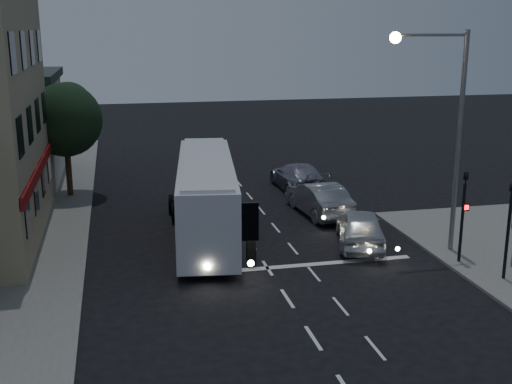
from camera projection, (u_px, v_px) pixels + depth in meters
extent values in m
plane|color=black|center=(280.00, 288.00, 23.36)|extent=(120.00, 120.00, 0.00)
cube|color=silver|center=(313.00, 338.00, 19.58)|extent=(0.12, 1.60, 0.01)
cube|color=silver|center=(287.00, 299.00, 22.41)|extent=(0.12, 1.60, 0.01)
cube|color=silver|center=(267.00, 268.00, 25.25)|extent=(0.12, 1.60, 0.01)
cube|color=silver|center=(251.00, 244.00, 28.08)|extent=(0.12, 1.60, 0.01)
cube|color=silver|center=(238.00, 224.00, 30.92)|extent=(0.12, 1.60, 0.01)
cube|color=silver|center=(228.00, 207.00, 33.76)|extent=(0.12, 1.60, 0.01)
cube|color=silver|center=(218.00, 193.00, 36.59)|extent=(0.12, 1.60, 0.01)
cube|color=silver|center=(211.00, 181.00, 39.43)|extent=(0.12, 1.60, 0.01)
cube|color=silver|center=(375.00, 348.00, 18.97)|extent=(0.10, 1.50, 0.01)
cube|color=silver|center=(340.00, 306.00, 21.80)|extent=(0.10, 1.50, 0.01)
cube|color=silver|center=(314.00, 274.00, 24.64)|extent=(0.10, 1.50, 0.01)
cube|color=silver|center=(293.00, 248.00, 27.47)|extent=(0.10, 1.50, 0.01)
cube|color=silver|center=(276.00, 228.00, 30.31)|extent=(0.10, 1.50, 0.01)
cube|color=silver|center=(261.00, 210.00, 33.15)|extent=(0.10, 1.50, 0.01)
cube|color=silver|center=(249.00, 196.00, 35.98)|extent=(0.10, 1.50, 0.01)
cube|color=silver|center=(239.00, 184.00, 38.82)|extent=(0.10, 1.50, 0.01)
cube|color=silver|center=(230.00, 173.00, 41.65)|extent=(0.10, 1.50, 0.01)
cube|color=silver|center=(316.00, 264.00, 25.67)|extent=(8.00, 0.35, 0.01)
cube|color=silver|center=(206.00, 196.00, 28.75)|extent=(3.84, 11.71, 3.07)
cube|color=silver|center=(206.00, 161.00, 28.35)|extent=(3.41, 11.28, 0.17)
cube|color=black|center=(228.00, 222.00, 23.24)|extent=(2.20, 0.40, 1.44)
cube|color=black|center=(231.00, 179.00, 29.30)|extent=(1.26, 9.51, 0.86)
cube|color=black|center=(178.00, 181.00, 28.79)|extent=(1.26, 9.51, 0.86)
cube|color=maroon|center=(229.00, 198.00, 30.02)|extent=(0.70, 5.23, 1.34)
cube|color=maroon|center=(177.00, 201.00, 29.51)|extent=(0.70, 5.23, 1.34)
cylinder|color=black|center=(191.00, 257.00, 25.04)|extent=(0.45, 0.99, 0.96)
cylinder|color=black|center=(251.00, 253.00, 25.54)|extent=(0.45, 0.99, 0.96)
cylinder|color=black|center=(175.00, 212.00, 31.11)|extent=(0.45, 0.99, 0.96)
cylinder|color=black|center=(224.00, 209.00, 31.61)|extent=(0.45, 0.99, 0.96)
cylinder|color=black|center=(172.00, 204.00, 32.65)|extent=(0.45, 0.99, 0.96)
cylinder|color=black|center=(219.00, 201.00, 33.15)|extent=(0.45, 0.99, 0.96)
cylinder|color=#FFF2CC|center=(207.00, 267.00, 23.41)|extent=(0.25, 0.08, 0.25)
cylinder|color=#FFF2CC|center=(251.00, 263.00, 23.75)|extent=(0.25, 0.08, 0.25)
imported|color=silver|center=(360.00, 227.00, 27.70)|extent=(3.22, 5.12, 1.63)
imported|color=#979798|center=(319.00, 199.00, 32.23)|extent=(2.22, 5.21, 1.67)
imported|color=#8F8FA0|center=(298.00, 177.00, 37.12)|extent=(2.34, 5.54, 1.60)
cylinder|color=black|center=(462.00, 223.00, 25.28)|extent=(0.12, 0.12, 3.20)
imported|color=black|center=(466.00, 172.00, 24.76)|extent=(0.15, 0.18, 0.90)
cube|color=black|center=(466.00, 207.00, 24.93)|extent=(0.25, 0.12, 0.30)
cube|color=#FF0C0C|center=(467.00, 207.00, 24.87)|extent=(0.16, 0.02, 0.18)
cylinder|color=black|center=(507.00, 237.00, 23.53)|extent=(0.12, 0.12, 3.20)
cylinder|color=slate|center=(459.00, 144.00, 25.96)|extent=(0.20, 0.20, 9.00)
cylinder|color=slate|center=(432.00, 35.00, 24.57)|extent=(3.00, 0.12, 0.12)
sphere|color=#FFBF59|center=(395.00, 38.00, 24.28)|extent=(0.44, 0.44, 0.44)
cube|color=maroon|center=(39.00, 169.00, 28.27)|extent=(0.15, 12.00, 0.50)
cube|color=black|center=(28.00, 215.00, 24.21)|extent=(0.06, 1.30, 1.50)
cube|color=black|center=(36.00, 195.00, 27.04)|extent=(0.06, 1.30, 1.50)
cube|color=black|center=(43.00, 179.00, 29.88)|extent=(0.06, 1.30, 1.50)
cube|color=black|center=(49.00, 166.00, 32.71)|extent=(0.06, 1.30, 1.50)
cube|color=black|center=(20.00, 137.00, 23.45)|extent=(0.06, 1.30, 1.50)
cube|color=black|center=(30.00, 125.00, 26.29)|extent=(0.06, 1.30, 1.50)
cube|color=black|center=(38.00, 115.00, 29.13)|extent=(0.06, 1.30, 1.50)
cube|color=black|center=(44.00, 107.00, 31.96)|extent=(0.06, 1.30, 1.50)
cube|color=black|center=(12.00, 53.00, 22.70)|extent=(0.06, 1.30, 1.50)
cube|color=black|center=(23.00, 50.00, 25.54)|extent=(0.06, 1.30, 1.50)
cube|color=black|center=(32.00, 48.00, 28.38)|extent=(0.06, 1.30, 1.50)
cube|color=black|center=(39.00, 46.00, 31.21)|extent=(0.06, 1.30, 1.50)
cylinder|color=black|center=(69.00, 170.00, 35.44)|extent=(0.32, 0.32, 2.80)
sphere|color=black|center=(65.00, 120.00, 34.74)|extent=(4.00, 4.00, 4.00)
sphere|color=#1C2F18|center=(69.00, 106.00, 35.17)|extent=(2.60, 2.60, 2.60)
sphere|color=black|center=(58.00, 114.00, 34.01)|extent=(2.40, 2.40, 2.40)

